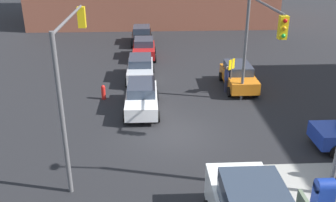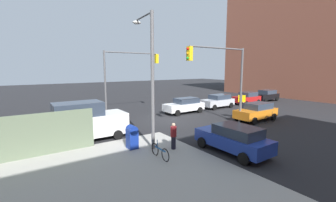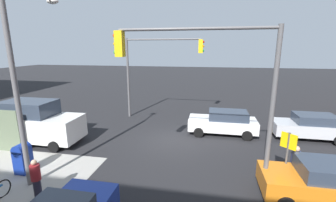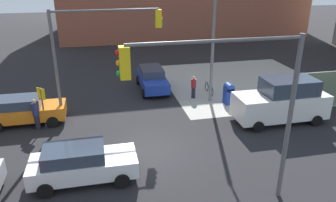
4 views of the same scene
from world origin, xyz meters
name	(u,v)px [view 1 (image 1 of 4)]	position (x,y,z in m)	size (l,w,h in m)	color
ground_plane	(175,135)	(0.00, 0.00, 0.00)	(120.00, 120.00, 0.00)	black
traffic_signal_nw_corner	(258,36)	(-2.09, 4.50, 4.68)	(6.24, 0.36, 6.50)	#59595B
traffic_signal_se_corner	(71,62)	(2.08, -4.50, 4.68)	(6.25, 0.36, 6.50)	#59595B
warning_sign_two_way	(231,70)	(-5.40, 3.95, 1.64)	(0.48, 0.48, 2.40)	#4C4C4C
mailbox_blue	(324,195)	(6.20, 5.00, 0.76)	(0.56, 0.64, 1.43)	navy
fire_hydrant	(103,92)	(-5.00, -4.20, 0.49)	(0.26, 0.26, 0.94)	red
coupe_red	(144,48)	(-13.93, -1.70, 0.84)	(3.83, 2.02, 1.62)	#B21919
sedan_orange	(238,76)	(-6.57, 4.74, 0.84)	(4.37, 2.02, 1.62)	orange
coupe_black	(142,35)	(-18.80, -1.96, 0.84)	(4.23, 2.02, 1.62)	black
sedan_silver	(140,68)	(-8.57, -1.92, 0.84)	(4.22, 2.02, 1.62)	#B7BABF
hatchback_white	(142,97)	(-3.20, -1.75, 0.84)	(4.47, 2.02, 1.62)	white
pedestrian_waiting	(227,79)	(-5.80, 3.80, 0.94)	(0.36, 0.36, 1.80)	navy
bicycle_at_crosswalk	(255,81)	(-6.80, 6.00, 0.35)	(1.75, 0.05, 0.97)	black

